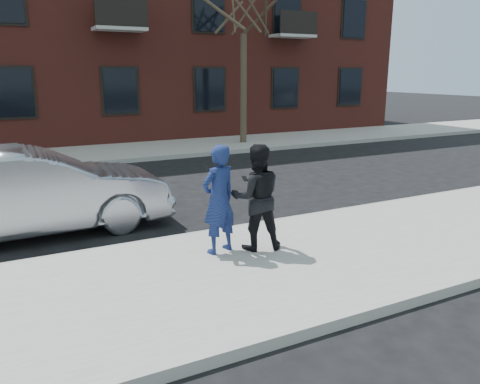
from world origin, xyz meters
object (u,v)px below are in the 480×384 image
silver_sedan (32,192)px  man_peacoat (256,197)px  street_tree (244,1)px  man_hoodie (219,199)px

silver_sedan → man_peacoat: size_ratio=2.87×
street_tree → man_hoodie: bearing=-119.2°
street_tree → man_hoodie: (-5.84, -10.46, -4.52)m
street_tree → silver_sedan: size_ratio=1.40×
street_tree → man_peacoat: size_ratio=4.03×
street_tree → silver_sedan: 12.35m
man_hoodie → man_peacoat: bearing=151.7°
street_tree → silver_sedan: (-8.33, -7.80, -4.73)m
man_peacoat → silver_sedan: bearing=-25.0°
man_hoodie → man_peacoat: man_hoodie is taller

